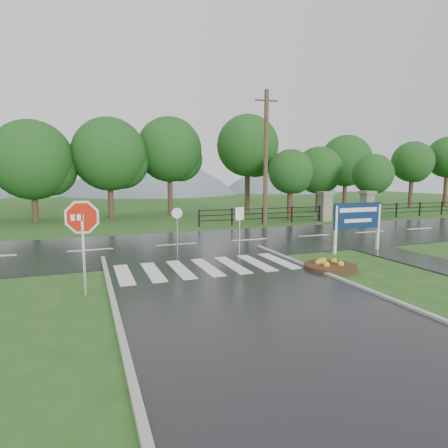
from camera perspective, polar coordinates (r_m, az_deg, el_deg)
name	(u,v)px	position (r m, az deg, el deg)	size (l,w,h in m)	color
ground	(269,315)	(9.57, 6.88, -13.60)	(120.00, 120.00, 0.00)	#24511B
main_road	(176,245)	(18.71, -7.33, -3.24)	(90.00, 8.00, 0.04)	black
walkway	(404,257)	(17.71, 25.77, -4.51)	(2.20, 11.00, 0.04)	#28282B
crosswalk	(207,267)	(13.98, -2.62, -6.55)	(6.50, 2.80, 0.02)	silver
pillar_west	(325,206)	(29.52, 15.13, 2.73)	(1.00, 1.00, 2.24)	gray
pillar_east	(367,204)	(32.01, 20.97, 2.84)	(1.00, 1.00, 2.24)	gray
fence_west	(263,214)	(26.85, 5.94, 1.54)	(9.58, 0.08, 1.20)	black
hills	(130,274)	(75.73, -14.15, -7.39)	(102.00, 48.00, 48.00)	slate
treeline	(150,216)	(32.51, -11.26, 1.16)	(83.20, 5.20, 10.00)	#154415
stop_sign	(82,226)	(11.26, -20.78, -0.30)	(1.28, 0.21, 2.91)	#939399
estate_billboard	(358,218)	(17.71, 19.72, 0.83)	(2.56, 0.11, 2.24)	silver
flower_bed	(330,266)	(14.32, 15.87, -6.16)	(1.89, 1.89, 0.38)	#332111
reg_sign_small	(240,221)	(16.33, 2.40, 0.49)	(0.45, 0.14, 2.06)	#939399
reg_sign_round	(177,224)	(16.61, -7.16, -0.03)	(0.45, 0.17, 2.02)	#939399
utility_pole_east	(266,158)	(26.27, 6.38, 10.02)	(1.64, 0.31, 9.18)	#473523
entrance_tree_left	(291,172)	(29.51, 10.11, 7.82)	(3.42, 3.42, 5.46)	#3D2B1C
entrance_tree_right	(373,174)	(34.24, 21.74, 7.05)	(3.39, 3.39, 5.27)	#3D2B1C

